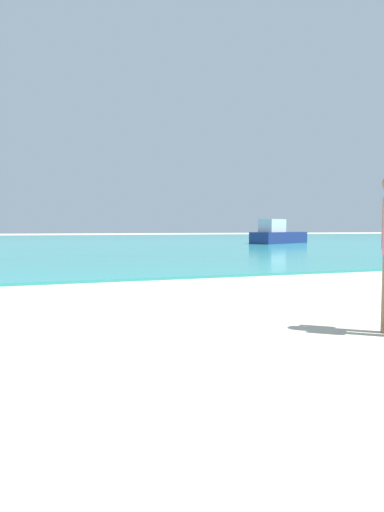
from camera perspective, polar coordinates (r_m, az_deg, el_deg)
The scene contains 2 objects.
water at distance 38.72m, azimuth -16.58°, elevation 2.02°, with size 160.00×60.00×0.06m, color teal.
boat_near at distance 30.04m, azimuth 11.60°, elevation 2.81°, with size 5.15×3.64×1.69m.
Camera 1 is at (-1.36, 4.48, 1.11)m, focal length 29.38 mm.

